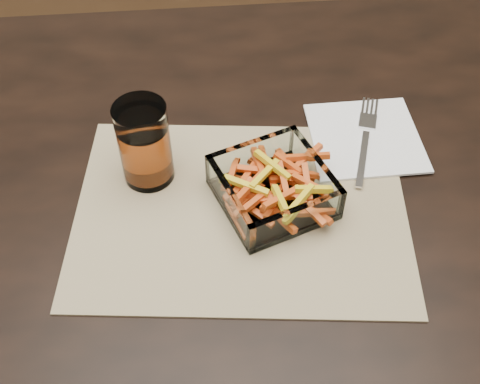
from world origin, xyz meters
name	(u,v)px	position (x,y,z in m)	size (l,w,h in m)	color
dining_table	(256,219)	(0.00, 0.00, 0.66)	(1.60, 0.90, 0.75)	black
placemat	(241,210)	(-0.03, -0.05, 0.75)	(0.45, 0.33, 0.00)	tan
glass_bowl	(273,189)	(0.02, -0.04, 0.78)	(0.18, 0.18, 0.05)	white
tumbler	(145,146)	(-0.15, 0.02, 0.81)	(0.07, 0.07, 0.13)	white
napkin	(365,137)	(0.17, 0.07, 0.76)	(0.16, 0.16, 0.00)	white
fork	(366,137)	(0.17, 0.07, 0.76)	(0.08, 0.19, 0.00)	silver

